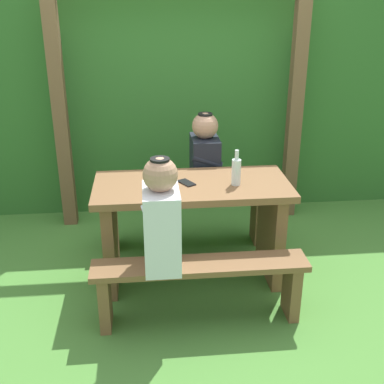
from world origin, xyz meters
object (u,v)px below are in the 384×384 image
Objects in this scene: picnic_table at (192,215)px; bottle_left at (236,171)px; person_white_shirt at (161,218)px; person_black_coat at (205,160)px; drinking_glass at (163,186)px; cell_phone at (187,182)px; bench_near at (200,279)px; bench_far at (186,211)px.

bottle_left reaches higher than picnic_table.
person_white_shirt is 1.13m from person_black_coat.
drinking_glass is 0.54× the size of cell_phone.
person_black_coat reaches higher than bench_near.
person_white_shirt and person_black_coat have the same top height.
bottle_left is at bearing 7.17° from drinking_glass.
picnic_table is 1.95× the size of person_black_coat.
person_black_coat is 0.75m from drinking_glass.
person_white_shirt is 0.73m from bottle_left.
bench_near is at bearing -98.48° from person_black_coat.
picnic_table is 0.26m from cell_phone.
cell_phone is at bearing -94.23° from bench_far.
bench_far is at bearing 178.79° from person_black_coat.
drinking_glass is at bearing 86.07° from person_white_shirt.
bench_far is 0.48m from person_black_coat.
picnic_table is 0.57m from bench_near.
cell_phone is at bearing 94.15° from bench_near.
person_black_coat is (0.16, 0.53, 0.24)m from picnic_table.
bottle_left is at bearing -39.54° from cell_phone.
bench_far is at bearing 117.61° from bottle_left.
bench_near is at bearing -90.00° from picnic_table.
drinking_glass is at bearing 117.42° from bench_near.
bench_near is 5.48× the size of bottle_left.
picnic_table is 0.60m from person_black_coat.
drinking_glass is 0.30× the size of bottle_left.
cell_phone is at bearing 35.88° from drinking_glass.
bench_far is 10.00× the size of cell_phone.
drinking_glass reaches higher than bench_far.
drinking_glass is (-0.21, -0.12, 0.29)m from picnic_table.
picnic_table is 0.38m from drinking_glass.
person_white_shirt is 2.82× the size of bottle_left.
bottle_left is at bearing -75.66° from person_black_coat.
cell_phone is (-0.20, -0.52, 0.01)m from person_black_coat.
person_black_coat reaches higher than drinking_glass.
picnic_table is 1.00× the size of bench_near.
picnic_table is at bearing -90.00° from bench_far.
drinking_glass is (0.03, 0.41, 0.05)m from person_white_shirt.
bench_far is 1.95× the size of person_black_coat.
person_white_shirt is (-0.24, 0.00, 0.46)m from bench_near.
picnic_table is 18.56× the size of drinking_glass.
bottle_left is (0.31, -0.06, 0.35)m from picnic_table.
person_black_coat is at bearing 39.76° from cell_phone.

